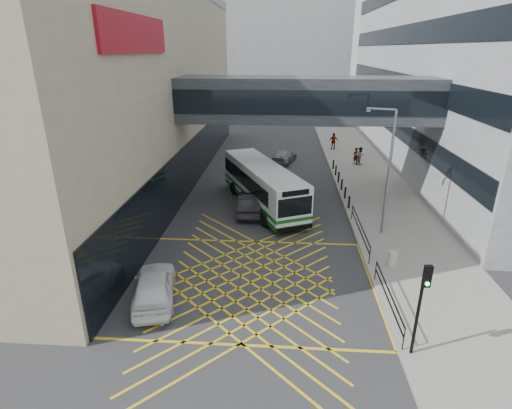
% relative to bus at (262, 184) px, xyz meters
% --- Properties ---
extents(ground, '(120.00, 120.00, 0.00)m').
position_rel_bus_xyz_m(ground, '(0.00, -10.55, -1.64)').
color(ground, '#333335').
extents(building_whsmith, '(24.17, 42.00, 16.00)m').
position_rel_bus_xyz_m(building_whsmith, '(-17.98, 5.45, 6.36)').
color(building_whsmith, tan).
rests_on(building_whsmith, ground).
extents(building_far, '(28.00, 16.00, 18.00)m').
position_rel_bus_xyz_m(building_far, '(-2.00, 49.45, 7.36)').
color(building_far, gray).
rests_on(building_far, ground).
extents(skybridge, '(20.00, 4.10, 3.00)m').
position_rel_bus_xyz_m(skybridge, '(3.00, 1.45, 5.86)').
color(skybridge, '#30353A').
rests_on(skybridge, ground).
extents(pavement, '(6.00, 54.00, 0.16)m').
position_rel_bus_xyz_m(pavement, '(9.00, 4.45, -1.56)').
color(pavement, gray).
rests_on(pavement, ground).
extents(box_junction, '(12.00, 9.00, 0.01)m').
position_rel_bus_xyz_m(box_junction, '(0.00, -10.55, -1.63)').
color(box_junction, gold).
rests_on(box_junction, ground).
extents(bus, '(6.76, 10.95, 3.06)m').
position_rel_bus_xyz_m(bus, '(0.00, 0.00, 0.00)').
color(bus, silver).
rests_on(bus, ground).
extents(car_white, '(3.00, 5.14, 1.53)m').
position_rel_bus_xyz_m(car_white, '(-4.25, -12.33, -0.87)').
color(car_white, white).
rests_on(car_white, ground).
extents(car_dark, '(2.01, 4.81, 1.49)m').
position_rel_bus_xyz_m(car_dark, '(-0.75, -1.49, -0.89)').
color(car_dark, black).
rests_on(car_dark, ground).
extents(car_silver, '(2.94, 4.64, 1.34)m').
position_rel_bus_xyz_m(car_silver, '(1.57, 12.06, -0.97)').
color(car_silver, gray).
rests_on(car_silver, ground).
extents(traffic_light, '(0.28, 0.45, 3.85)m').
position_rel_bus_xyz_m(traffic_light, '(6.45, -15.29, 1.03)').
color(traffic_light, black).
rests_on(traffic_light, pavement).
extents(street_lamp, '(1.70, 0.70, 7.57)m').
position_rel_bus_xyz_m(street_lamp, '(7.51, -4.54, 2.83)').
color(street_lamp, slate).
rests_on(street_lamp, pavement).
extents(litter_bin, '(0.49, 0.49, 0.85)m').
position_rel_bus_xyz_m(litter_bin, '(7.29, -8.73, -1.05)').
color(litter_bin, '#ADA89E').
rests_on(litter_bin, pavement).
extents(kerb_railings, '(0.05, 12.54, 1.00)m').
position_rel_bus_xyz_m(kerb_railings, '(6.15, -8.77, -0.76)').
color(kerb_railings, black).
rests_on(kerb_railings, pavement).
extents(bollards, '(0.14, 10.14, 0.90)m').
position_rel_bus_xyz_m(bollards, '(6.25, 4.45, -1.03)').
color(bollards, black).
rests_on(bollards, pavement).
extents(pedestrian_a, '(0.79, 0.76, 1.63)m').
position_rel_bus_xyz_m(pedestrian_a, '(8.60, 11.45, -0.66)').
color(pedestrian_a, gray).
rests_on(pedestrian_a, pavement).
extents(pedestrian_b, '(0.97, 0.95, 1.75)m').
position_rel_bus_xyz_m(pedestrian_b, '(9.03, 11.12, -0.60)').
color(pedestrian_b, gray).
rests_on(pedestrian_b, pavement).
extents(pedestrian_c, '(1.11, 0.57, 1.85)m').
position_rel_bus_xyz_m(pedestrian_c, '(7.12, 17.43, -0.55)').
color(pedestrian_c, gray).
rests_on(pedestrian_c, pavement).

